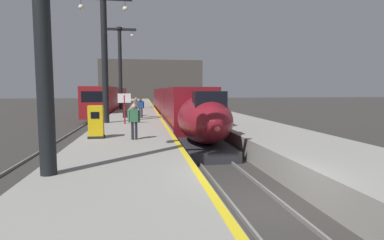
{
  "coord_description": "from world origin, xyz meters",
  "views": [
    {
      "loc": [
        -3.29,
        -8.27,
        3.39
      ],
      "look_at": [
        -0.67,
        8.1,
        1.8
      ],
      "focal_mm": 29.0,
      "sensor_mm": 36.0,
      "label": 1
    }
  ],
  "objects": [
    {
      "name": "rail_secondary_right",
      "position": [
        -7.35,
        27.5,
        0.06
      ],
      "size": [
        0.08,
        110.0,
        0.12
      ],
      "primitive_type": "cube",
      "color": "slate",
      "rests_on": "ground"
    },
    {
      "name": "passenger_near_edge",
      "position": [
        -3.44,
        18.41,
        2.04
      ],
      "size": [
        0.57,
        0.23,
        1.69
      ],
      "color": "#23232D",
      "rests_on": "platform_left"
    },
    {
      "name": "highspeed_train_main",
      "position": [
        0.0,
        23.45,
        1.93
      ],
      "size": [
        2.92,
        37.68,
        3.6
      ],
      "color": "maroon",
      "rests_on": "ground"
    },
    {
      "name": "rolling_suitcase",
      "position": [
        -4.77,
        18.87,
        1.35
      ],
      "size": [
        0.4,
        0.22,
        0.98
      ],
      "color": "black",
      "rests_on": "platform_left"
    },
    {
      "name": "station_column_far",
      "position": [
        -5.9,
        30.75,
        6.95
      ],
      "size": [
        4.0,
        0.68,
        9.9
      ],
      "color": "black",
      "rests_on": "platform_left"
    },
    {
      "name": "passenger_mid_platform",
      "position": [
        -3.86,
        20.35,
        2.04
      ],
      "size": [
        0.33,
        0.54,
        1.69
      ],
      "color": "#23232D",
      "rests_on": "platform_left"
    },
    {
      "name": "ground_plane",
      "position": [
        0.0,
        0.0,
        0.0
      ],
      "size": [
        260.0,
        260.0,
        0.0
      ],
      "primitive_type": "plane",
      "color": "#33302D"
    },
    {
      "name": "platform_left",
      "position": [
        -4.05,
        24.75,
        0.53
      ],
      "size": [
        4.8,
        110.0,
        1.05
      ],
      "primitive_type": "cube",
      "color": "gray",
      "rests_on": "ground"
    },
    {
      "name": "platform_right",
      "position": [
        4.05,
        24.75,
        0.53
      ],
      "size": [
        4.8,
        110.0,
        1.05
      ],
      "primitive_type": "cube",
      "color": "gray",
      "rests_on": "ground"
    },
    {
      "name": "terminus_back_wall",
      "position": [
        0.0,
        102.0,
        7.0
      ],
      "size": [
        36.0,
        2.0,
        14.0
      ],
      "primitive_type": "cube",
      "color": "#4C4742",
      "rests_on": "ground"
    },
    {
      "name": "departure_info_board",
      "position": [
        -4.53,
        13.71,
        2.56
      ],
      "size": [
        0.9,
        0.1,
        2.12
      ],
      "color": "maroon",
      "rests_on": "platform_left"
    },
    {
      "name": "rail_main_right",
      "position": [
        0.75,
        27.5,
        0.06
      ],
      "size": [
        0.08,
        110.0,
        0.12
      ],
      "primitive_type": "cube",
      "color": "slate",
      "rests_on": "ground"
    },
    {
      "name": "platform_left_safety_stripe",
      "position": [
        -1.77,
        24.75,
        1.05
      ],
      "size": [
        0.2,
        107.8,
        0.01
      ],
      "primitive_type": "cube",
      "color": "yellow",
      "rests_on": "platform_left"
    },
    {
      "name": "rail_main_left",
      "position": [
        -0.75,
        27.5,
        0.06
      ],
      "size": [
        0.08,
        110.0,
        0.12
      ],
      "primitive_type": "cube",
      "color": "slate",
      "rests_on": "ground"
    },
    {
      "name": "regional_train_adjacent",
      "position": [
        -8.1,
        41.68,
        2.13
      ],
      "size": [
        2.85,
        36.6,
        3.8
      ],
      "color": "maroon",
      "rests_on": "ground"
    },
    {
      "name": "rail_secondary_left",
      "position": [
        -8.85,
        27.5,
        0.06
      ],
      "size": [
        0.08,
        110.0,
        0.12
      ],
      "primitive_type": "cube",
      "color": "slate",
      "rests_on": "ground"
    },
    {
      "name": "station_column_mid",
      "position": [
        -5.9,
        14.79,
        6.5
      ],
      "size": [
        4.0,
        0.68,
        9.04
      ],
      "color": "black",
      "rests_on": "platform_left"
    },
    {
      "name": "ticket_machine_yellow",
      "position": [
        -5.55,
        7.38,
        1.79
      ],
      "size": [
        0.76,
        0.62,
        1.6
      ],
      "color": "yellow",
      "rests_on": "platform_left"
    },
    {
      "name": "passenger_far_waiting",
      "position": [
        -3.69,
        6.62,
        2.04
      ],
      "size": [
        0.57,
        0.23,
        1.69
      ],
      "color": "#23232D",
      "rests_on": "platform_left"
    }
  ]
}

